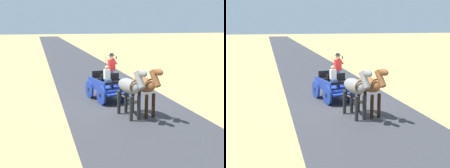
% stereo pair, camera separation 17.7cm
% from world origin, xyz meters
% --- Properties ---
extents(ground_plane, '(200.00, 200.00, 0.00)m').
position_xyz_m(ground_plane, '(0.00, 0.00, 0.00)').
color(ground_plane, tan).
extents(road_surface, '(5.76, 160.00, 0.01)m').
position_xyz_m(road_surface, '(0.00, 0.00, 0.00)').
color(road_surface, '#38383D').
rests_on(road_surface, ground).
extents(horse_drawn_carriage, '(1.88, 4.51, 2.50)m').
position_xyz_m(horse_drawn_carriage, '(0.47, -0.52, 0.82)').
color(horse_drawn_carriage, '#1E3899').
rests_on(horse_drawn_carriage, ground).
extents(horse_near_side, '(0.91, 2.15, 2.21)m').
position_xyz_m(horse_near_side, '(-0.51, 2.37, 1.32)').
color(horse_near_side, brown).
rests_on(horse_near_side, ground).
extents(horse_off_side, '(0.87, 2.15, 2.21)m').
position_xyz_m(horse_off_side, '(0.20, 2.52, 1.32)').
color(horse_off_side, gray).
rests_on(horse_off_side, ground).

